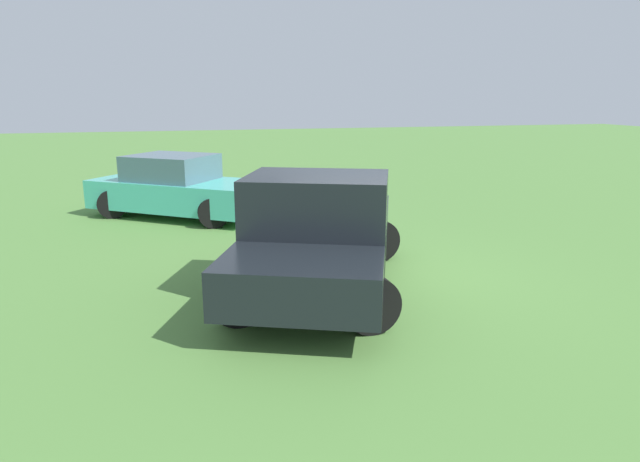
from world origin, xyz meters
name	(u,v)px	position (x,y,z in m)	size (l,w,h in m)	color
ground_plane	(369,278)	(0.00, 0.00, 0.00)	(80.00, 80.00, 0.00)	#54843D
pickup_truck	(319,232)	(-0.93, -0.34, 0.92)	(3.75, 5.32, 1.79)	black
sedan_near	(178,188)	(-2.82, 5.74, 0.69)	(4.50, 4.01, 1.49)	black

